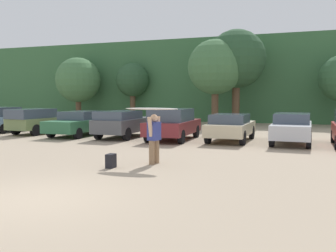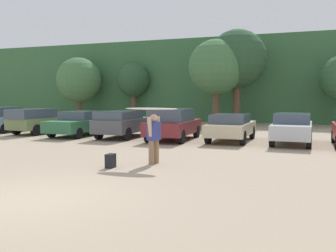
{
  "view_description": "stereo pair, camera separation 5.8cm",
  "coord_description": "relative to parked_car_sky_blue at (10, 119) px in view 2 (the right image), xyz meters",
  "views": [
    {
      "loc": [
        5.52,
        -6.53,
        2.28
      ],
      "look_at": [
        0.44,
        7.74,
        1.07
      ],
      "focal_mm": 39.09,
      "sensor_mm": 36.0,
      "label": 1
    },
    {
      "loc": [
        5.58,
        -6.51,
        2.28
      ],
      "look_at": [
        0.44,
        7.74,
        1.07
      ],
      "focal_mm": 39.09,
      "sensor_mm": 36.0,
      "label": 2
    }
  ],
  "objects": [
    {
      "name": "ground_plane",
      "position": [
        12.38,
        -12.59,
        -0.82
      ],
      "size": [
        120.0,
        120.0,
        0.0
      ],
      "primitive_type": "plane",
      "color": "tan"
    },
    {
      "name": "hillside_ridge",
      "position": [
        12.38,
        19.43,
        3.0
      ],
      "size": [
        108.0,
        12.0,
        7.64
      ],
      "primitive_type": "cube",
      "color": "#38663D",
      "rests_on": "ground_plane"
    },
    {
      "name": "tree_center_left",
      "position": [
        -2.13,
        11.31,
        3.06
      ],
      "size": [
        4.29,
        4.29,
        6.04
      ],
      "color": "brown",
      "rests_on": "ground_plane"
    },
    {
      "name": "tree_far_left",
      "position": [
        3.05,
        12.59,
        3.02
      ],
      "size": [
        3.16,
        3.16,
        5.47
      ],
      "color": "brown",
      "rests_on": "ground_plane"
    },
    {
      "name": "tree_ridge_back",
      "position": [
        11.67,
        9.55,
        3.78
      ],
      "size": [
        4.36,
        4.36,
        6.81
      ],
      "color": "brown",
      "rests_on": "ground_plane"
    },
    {
      "name": "tree_center",
      "position": [
        13.13,
        10.7,
        4.46
      ],
      "size": [
        4.7,
        4.7,
        7.67
      ],
      "color": "brown",
      "rests_on": "ground_plane"
    },
    {
      "name": "parked_car_sky_blue",
      "position": [
        0.0,
        0.0,
        0.0
      ],
      "size": [
        2.4,
        4.92,
        1.62
      ],
      "rotation": [
        0.0,
        0.0,
        1.47
      ],
      "color": "#84ADD1",
      "rests_on": "ground_plane"
    },
    {
      "name": "parked_car_olive_green",
      "position": [
        2.83,
        -0.43,
        0.01
      ],
      "size": [
        2.13,
        4.89,
        1.55
      ],
      "rotation": [
        0.0,
        0.0,
        1.48
      ],
      "color": "#6B7F4C",
      "rests_on": "ground_plane"
    },
    {
      "name": "parked_car_forest_green",
      "position": [
        5.85,
        -0.62,
        -0.06
      ],
      "size": [
        2.0,
        4.76,
        1.43
      ],
      "rotation": [
        0.0,
        0.0,
        1.56
      ],
      "color": "#2D6642",
      "rests_on": "ground_plane"
    },
    {
      "name": "parked_car_dark_gray",
      "position": [
        8.73,
        -0.77,
        0.01
      ],
      "size": [
        1.97,
        4.48,
        1.51
      ],
      "rotation": [
        0.0,
        0.0,
        1.56
      ],
      "color": "#4C4F54",
      "rests_on": "ground_plane"
    },
    {
      "name": "parked_car_maroon",
      "position": [
        11.72,
        -1.0,
        0.06
      ],
      "size": [
        2.03,
        4.47,
        1.66
      ],
      "rotation": [
        0.0,
        0.0,
        1.59
      ],
      "color": "maroon",
      "rests_on": "ground_plane"
    },
    {
      "name": "parked_car_champagne",
      "position": [
        14.69,
        -0.5,
        -0.06
      ],
      "size": [
        2.0,
        4.39,
        1.41
      ],
      "rotation": [
        0.0,
        0.0,
        1.54
      ],
      "color": "beige",
      "rests_on": "ground_plane"
    },
    {
      "name": "parked_car_silver",
      "position": [
        17.65,
        -0.49,
        -0.02
      ],
      "size": [
        1.91,
        4.43,
        1.48
      ],
      "rotation": [
        0.0,
        0.0,
        1.54
      ],
      "color": "silver",
      "rests_on": "ground_plane"
    },
    {
      "name": "person_adult",
      "position": [
        13.33,
        -7.67,
        0.14
      ],
      "size": [
        0.39,
        0.69,
        1.69
      ],
      "rotation": [
        0.0,
        0.0,
        2.93
      ],
      "color": "#8C6B4C",
      "rests_on": "ground_plane"
    },
    {
      "name": "surfboard_white",
      "position": [
        13.27,
        -7.77,
        1.06
      ],
      "size": [
        1.89,
        0.62,
        0.11
      ],
      "rotation": [
        0.0,
        0.0,
        3.19
      ],
      "color": "white"
    },
    {
      "name": "backpack_dropped",
      "position": [
        12.28,
        -8.8,
        -0.59
      ],
      "size": [
        0.24,
        0.34,
        0.45
      ],
      "color": "black",
      "rests_on": "ground_plane"
    }
  ]
}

